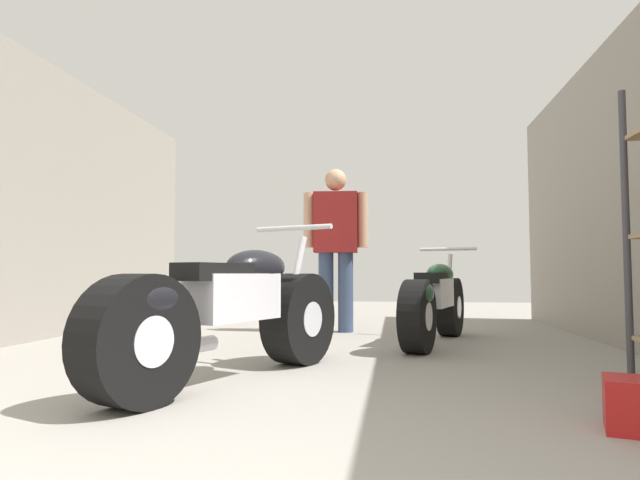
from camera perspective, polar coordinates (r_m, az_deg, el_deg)
ground_plane at (r=4.24m, az=-2.22°, el=-12.06°), size 16.21×16.21×0.00m
motorcycle_maroon_cruiser at (r=3.23m, az=-9.50°, el=-7.62°), size 1.03×1.99×0.96m
motorcycle_black_naked at (r=5.00m, az=11.90°, el=-6.37°), size 0.80×1.88×0.89m
mechanic_in_blue at (r=5.92m, az=1.66°, el=0.09°), size 0.71×0.29×1.77m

